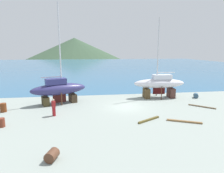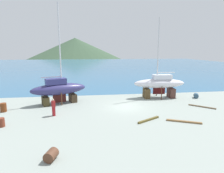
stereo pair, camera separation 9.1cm
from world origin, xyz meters
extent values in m
plane|color=gray|center=(0.00, -5.12, 0.00)|extent=(45.41, 45.41, 0.00)
cube|color=#2E628B|center=(0.00, 60.62, 0.00)|extent=(137.73, 108.78, 0.01)
cone|color=#344C36|center=(-15.02, 180.55, 0.00)|extent=(161.59, 161.59, 36.49)
cube|color=#433323|center=(-6.23, 3.09, 0.51)|extent=(1.18, 1.63, 1.01)
cube|color=#423820|center=(-9.33, 1.90, 0.51)|extent=(1.18, 1.63, 1.01)
cylinder|color=#43372C|center=(-8.15, 3.44, 0.75)|extent=(0.12, 0.12, 1.50)
cylinder|color=#533522|center=(-7.42, 1.55, 0.75)|extent=(0.12, 0.12, 1.50)
ellipsoid|color=navy|center=(-7.78, 2.49, 1.78)|extent=(6.85, 4.10, 1.39)
cube|color=#481A16|center=(-7.78, 2.49, 0.60)|extent=(1.51, 0.65, 0.97)
cube|color=navy|center=(-8.09, 2.37, 2.75)|extent=(2.63, 1.89, 0.69)
cylinder|color=silver|center=(-7.47, 2.61, 7.08)|extent=(0.15, 0.15, 9.36)
cylinder|color=silver|center=(-8.55, 2.20, 3.30)|extent=(2.20, 0.93, 0.11)
cube|color=brown|center=(3.58, 3.75, 0.65)|extent=(0.77, 1.57, 1.30)
cube|color=#50312B|center=(7.04, 3.59, 0.65)|extent=(0.77, 1.57, 1.30)
cylinder|color=#4E2E1E|center=(5.26, 2.62, 0.87)|extent=(0.12, 0.12, 1.74)
cylinder|color=#4D3321|center=(5.36, 4.72, 0.87)|extent=(0.12, 0.12, 1.74)
ellipsoid|color=silver|center=(5.31, 3.67, 1.99)|extent=(7.01, 2.25, 1.25)
cube|color=#4E1011|center=(5.31, 3.67, 0.92)|extent=(1.66, 0.16, 0.87)
cube|color=silver|center=(5.66, 3.65, 2.86)|extent=(2.55, 1.27, 0.62)
cylinder|color=silver|center=(4.97, 3.69, 6.54)|extent=(0.16, 0.16, 7.98)
cylinder|color=#B8BEC2|center=(6.18, 3.63, 3.45)|extent=(2.43, 0.23, 0.11)
cube|color=maroon|center=(-7.76, -2.10, 0.45)|extent=(0.35, 0.39, 0.89)
cube|color=maroon|center=(-7.76, -2.10, 1.21)|extent=(0.44, 0.50, 0.63)
sphere|color=tan|center=(-7.76, -2.10, 1.63)|extent=(0.22, 0.22, 0.22)
cylinder|color=#652F15|center=(-13.24, -0.12, 0.47)|extent=(0.87, 0.87, 0.93)
cylinder|color=#325068|center=(10.28, 2.81, 0.32)|extent=(0.93, 0.99, 0.63)
cylinder|color=brown|center=(-11.72, -4.41, 0.38)|extent=(0.54, 0.54, 0.77)
cylinder|color=#553322|center=(-6.65, -10.22, 0.32)|extent=(0.86, 0.96, 0.64)
cube|color=brown|center=(8.58, -1.31, 0.06)|extent=(2.28, 2.19, 0.11)
cube|color=brown|center=(1.16, -4.68, 0.08)|extent=(2.41, 1.51, 0.16)
cube|color=brown|center=(4.20, -5.48, 0.07)|extent=(2.87, 1.48, 0.14)
camera|label=1|loc=(-4.54, -21.09, 6.46)|focal=31.07mm
camera|label=2|loc=(-4.45, -21.10, 6.46)|focal=31.07mm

